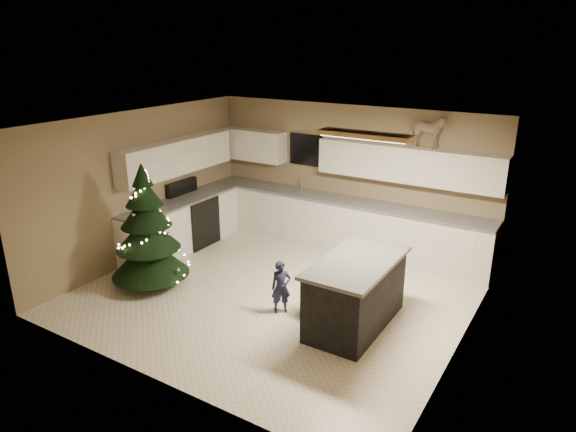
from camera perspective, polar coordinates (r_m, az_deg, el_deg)
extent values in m
plane|color=beige|center=(7.98, -1.33, -8.54)|extent=(5.50, 5.50, 0.00)
cube|color=#8A7A59|center=(9.57, 6.79, 4.43)|extent=(5.50, 0.02, 2.60)
cube|color=#8A7A59|center=(5.69, -15.35, -6.57)|extent=(5.50, 0.02, 2.60)
cube|color=#8A7A59|center=(9.19, -15.96, 3.22)|extent=(0.02, 5.00, 2.60)
cube|color=#8A7A59|center=(6.48, 19.49, -3.78)|extent=(0.02, 5.00, 2.60)
cube|color=silver|center=(7.15, -1.50, 10.25)|extent=(5.50, 5.00, 0.02)
cube|color=olive|center=(6.64, 8.55, 8.93)|extent=(1.25, 0.32, 0.06)
cube|color=white|center=(6.65, 8.53, 8.63)|extent=(1.15, 0.24, 0.02)
cube|color=white|center=(9.56, 5.83, -0.88)|extent=(5.48, 0.60, 0.90)
cube|color=white|center=(9.64, -11.70, -1.02)|extent=(0.60, 2.60, 0.90)
cube|color=slate|center=(9.40, 5.90, 1.79)|extent=(5.48, 0.62, 0.04)
cube|color=slate|center=(9.48, -11.84, 1.63)|extent=(0.62, 2.60, 0.04)
cube|color=white|center=(10.34, -3.97, 7.89)|extent=(1.40, 0.35, 0.60)
cube|color=white|center=(8.90, 13.15, 5.62)|extent=(3.20, 0.35, 0.60)
cube|color=white|center=(9.46, -12.25, 6.46)|extent=(0.35, 2.60, 0.60)
cube|color=black|center=(9.85, 2.03, 7.37)|extent=(0.70, 0.04, 0.60)
cube|color=#99999E|center=(9.82, 1.20, 2.52)|extent=(0.55, 0.40, 0.06)
cylinder|color=#99999E|center=(9.86, 1.50, 3.55)|extent=(0.03, 0.03, 0.24)
cube|color=black|center=(9.83, -10.43, -0.54)|extent=(0.64, 0.75, 0.90)
cube|color=black|center=(9.81, -11.73, 3.02)|extent=(0.10, 0.75, 0.30)
cube|color=black|center=(7.02, 7.53, -8.64)|extent=(0.80, 1.60, 0.90)
cube|color=#434344|center=(6.81, 7.70, -5.10)|extent=(0.90, 1.70, 0.05)
cylinder|color=olive|center=(7.17, 3.06, -6.57)|extent=(0.32, 0.32, 0.04)
cylinder|color=olive|center=(7.27, 1.79, -8.88)|extent=(0.03, 0.03, 0.58)
cylinder|color=olive|center=(7.18, 3.38, -9.32)|extent=(0.03, 0.03, 0.58)
cylinder|color=olive|center=(7.45, 2.67, -8.18)|extent=(0.03, 0.03, 0.58)
cylinder|color=olive|center=(7.35, 4.23, -8.59)|extent=(0.03, 0.03, 0.58)
cube|color=olive|center=(7.36, 3.00, -9.42)|extent=(0.25, 0.03, 0.03)
cylinder|color=#3F2816|center=(8.47, -14.93, -6.50)|extent=(0.11, 0.11, 0.26)
cone|color=black|center=(8.33, -15.13, -4.32)|extent=(1.20, 1.20, 0.62)
cone|color=black|center=(8.18, -15.37, -1.77)|extent=(0.99, 0.99, 0.53)
cone|color=black|center=(8.07, -15.58, 0.57)|extent=(0.77, 0.77, 0.48)
cone|color=black|center=(7.98, -15.78, 2.66)|extent=(0.56, 0.56, 0.44)
cone|color=black|center=(7.91, -15.95, 4.49)|extent=(0.32, 0.32, 0.35)
sphere|color=#FFD88C|center=(8.02, -11.86, -7.04)|extent=(0.03, 0.03, 0.03)
sphere|color=#FFD88C|center=(8.16, -11.18, -6.24)|extent=(0.03, 0.03, 0.03)
sphere|color=#FFD88C|center=(8.31, -10.95, -5.44)|extent=(0.03, 0.03, 0.03)
sphere|color=#FFD88C|center=(8.47, -11.13, -4.70)|extent=(0.03, 0.03, 0.03)
sphere|color=#FFD88C|center=(8.61, -11.68, -4.06)|extent=(0.03, 0.03, 0.03)
sphere|color=#FFD88C|center=(8.72, -12.50, -3.55)|extent=(0.03, 0.03, 0.03)
sphere|color=#FFD88C|center=(8.79, -13.52, -3.17)|extent=(0.03, 0.03, 0.03)
sphere|color=#FFD88C|center=(8.81, -14.63, -2.94)|extent=(0.03, 0.03, 0.03)
sphere|color=#FFD88C|center=(8.79, -15.73, -2.83)|extent=(0.03, 0.03, 0.03)
sphere|color=#FFD88C|center=(8.72, -16.73, -2.83)|extent=(0.03, 0.03, 0.03)
sphere|color=#FFD88C|center=(8.62, -17.56, -2.91)|extent=(0.03, 0.03, 0.03)
sphere|color=#FFD88C|center=(8.49, -18.13, -3.05)|extent=(0.03, 0.03, 0.03)
sphere|color=#FFD88C|center=(8.34, -18.41, -3.19)|extent=(0.03, 0.03, 0.03)
sphere|color=#FFD88C|center=(8.19, -18.37, -3.31)|extent=(0.03, 0.03, 0.03)
sphere|color=#FFD88C|center=(8.05, -18.02, -3.36)|extent=(0.03, 0.03, 0.03)
sphere|color=#FFD88C|center=(7.94, -17.40, -3.32)|extent=(0.03, 0.03, 0.03)
sphere|color=#FFD88C|center=(7.86, -16.58, -3.17)|extent=(0.03, 0.03, 0.03)
sphere|color=#FFD88C|center=(7.82, -15.68, -2.90)|extent=(0.03, 0.03, 0.03)
sphere|color=#FFD88C|center=(7.82, -14.80, -2.51)|extent=(0.03, 0.03, 0.03)
sphere|color=#FFD88C|center=(7.86, -14.04, -2.05)|extent=(0.03, 0.03, 0.03)
sphere|color=#FFD88C|center=(7.92, -13.48, -1.53)|extent=(0.03, 0.03, 0.03)
sphere|color=#FFD88C|center=(8.00, -13.18, -1.00)|extent=(0.03, 0.03, 0.03)
sphere|color=#FFD88C|center=(8.09, -13.13, -0.48)|extent=(0.03, 0.03, 0.03)
sphere|color=#FFD88C|center=(8.18, -13.31, -0.01)|extent=(0.03, 0.03, 0.03)
sphere|color=#FFD88C|center=(8.25, -13.70, 0.40)|extent=(0.03, 0.03, 0.03)
sphere|color=#FFD88C|center=(8.30, -14.22, 0.74)|extent=(0.03, 0.03, 0.03)
sphere|color=#FFD88C|center=(8.32, -14.83, 1.02)|extent=(0.03, 0.03, 0.03)
sphere|color=#FFD88C|center=(8.32, -15.46, 1.23)|extent=(0.03, 0.03, 0.03)
sphere|color=#FFD88C|center=(8.29, -16.04, 1.40)|extent=(0.03, 0.03, 0.03)
sphere|color=#FFD88C|center=(8.24, -16.53, 1.52)|extent=(0.03, 0.03, 0.03)
sphere|color=#FFD88C|center=(8.18, -16.89, 1.63)|extent=(0.03, 0.03, 0.03)
sphere|color=#FFD88C|center=(8.10, -17.10, 1.73)|extent=(0.03, 0.03, 0.03)
sphere|color=#FFD88C|center=(8.03, -17.15, 1.85)|extent=(0.03, 0.03, 0.03)
sphere|color=#FFD88C|center=(7.96, -17.04, 2.00)|extent=(0.03, 0.03, 0.03)
sphere|color=#FFD88C|center=(7.90, -16.82, 2.19)|extent=(0.03, 0.03, 0.03)
sphere|color=#FFD88C|center=(7.86, -16.52, 2.42)|extent=(0.03, 0.03, 0.03)
sphere|color=#FFD88C|center=(7.84, -16.19, 2.69)|extent=(0.03, 0.03, 0.03)
sphere|color=#FFD88C|center=(7.83, -15.87, 2.99)|extent=(0.03, 0.03, 0.03)
sphere|color=#FFD88C|center=(7.83, -15.61, 3.32)|extent=(0.03, 0.03, 0.03)
sphere|color=#FFD88C|center=(7.85, -15.43, 3.66)|extent=(0.03, 0.03, 0.03)
sphere|color=#FFD88C|center=(7.87, -15.35, 3.99)|extent=(0.03, 0.03, 0.03)
sphere|color=#FFD88C|center=(7.89, -15.36, 4.31)|extent=(0.03, 0.03, 0.03)
sphere|color=#FFD88C|center=(7.91, -15.44, 4.62)|extent=(0.03, 0.03, 0.03)
sphere|color=#FFD88C|center=(7.92, -15.58, 4.91)|extent=(0.03, 0.03, 0.03)
sphere|color=silver|center=(8.03, -12.41, -6.02)|extent=(0.06, 0.06, 0.06)
sphere|color=silver|center=(8.74, -14.62, -2.84)|extent=(0.06, 0.06, 0.06)
sphere|color=silver|center=(8.10, -17.84, -3.57)|extent=(0.06, 0.06, 0.06)
sphere|color=silver|center=(8.03, -13.21, -1.99)|extent=(0.06, 0.06, 0.06)
sphere|color=silver|center=(8.39, -15.74, -0.01)|extent=(0.06, 0.06, 0.06)
sphere|color=silver|center=(7.93, -16.72, 0.14)|extent=(0.06, 0.06, 0.06)
sphere|color=silver|center=(7.99, -14.59, 1.80)|extent=(0.06, 0.06, 0.06)
sphere|color=silver|center=(8.05, -16.09, 3.10)|extent=(0.06, 0.06, 0.06)
sphere|color=silver|center=(7.90, -16.03, 4.13)|extent=(0.06, 0.06, 0.06)
imported|color=#1A223A|center=(7.29, -0.79, -7.91)|extent=(0.33, 0.33, 0.78)
cube|color=olive|center=(8.72, 14.94, 7.29)|extent=(0.25, 0.02, 0.02)
cube|color=olive|center=(8.80, 15.09, 7.37)|extent=(0.25, 0.02, 0.02)
imported|color=beige|center=(8.71, 15.17, 9.09)|extent=(0.67, 0.43, 0.53)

